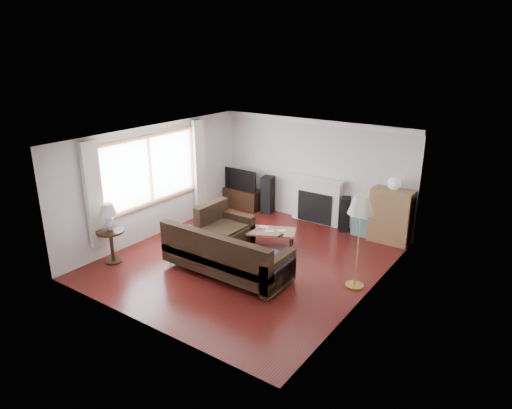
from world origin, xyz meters
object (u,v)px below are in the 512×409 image
Objects in this scene: floor_lamp at (358,243)px; side_table at (112,246)px; tv_stand at (243,198)px; bookshelf at (391,216)px; coffee_table at (271,239)px; sectional_sofa at (226,253)px.

floor_lamp reaches higher than side_table.
tv_stand is at bearing 151.56° from floor_lamp.
bookshelf is at bearing 0.35° from tv_stand.
coffee_table is 1.48× the size of side_table.
coffee_table is at bearing 165.92° from floor_lamp.
floor_lamp reaches higher than bookshelf.
sectional_sofa is (-2.00, -3.22, -0.17)m from bookshelf.
bookshelf is 2.30m from floor_lamp.
sectional_sofa is (1.97, -3.20, 0.18)m from tv_stand.
sectional_sofa is 2.67× the size of coffee_table.
sectional_sofa is at bearing -156.74° from floor_lamp.
floor_lamp reaches higher than tv_stand.
side_table is at bearing -157.20° from sectional_sofa.
tv_stand is 3.99m from bookshelf.
tv_stand is 0.86× the size of bookshelf.
side_table reaches higher than coffee_table.
bookshelf reaches higher than tv_stand.
bookshelf is at bearing 17.22° from coffee_table.
coffee_table is at bearing -40.44° from tv_stand.
bookshelf is 1.19× the size of coffee_table.
coffee_table is at bearing -138.44° from bookshelf.
side_table reaches higher than tv_stand.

